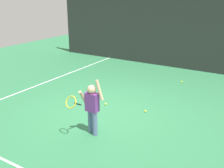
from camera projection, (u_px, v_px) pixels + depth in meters
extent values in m
plane|color=#2D7247|center=(106.00, 112.00, 7.34)|extent=(20.00, 20.00, 0.00)
cube|color=white|center=(46.00, 82.00, 9.76)|extent=(0.05, 9.00, 0.00)
cube|color=#282D2B|center=(176.00, 27.00, 11.14)|extent=(11.70, 0.08, 3.49)
cylinder|color=slate|center=(71.00, 18.00, 13.97)|extent=(0.09, 0.09, 3.64)
cylinder|color=slate|center=(118.00, 21.00, 12.57)|extent=(0.09, 0.09, 3.64)
cylinder|color=slate|center=(176.00, 25.00, 11.16)|extent=(0.09, 0.09, 3.64)
cylinder|color=slate|center=(90.00, 121.00, 6.23)|extent=(0.11, 0.11, 0.58)
cylinder|color=slate|center=(95.00, 124.00, 6.09)|extent=(0.11, 0.11, 0.58)
cube|color=#72338C|center=(92.00, 102.00, 6.00)|extent=(0.30, 0.18, 0.44)
sphere|color=tan|center=(92.00, 89.00, 5.89)|extent=(0.20, 0.20, 0.20)
cylinder|color=tan|center=(99.00, 90.00, 5.81)|extent=(0.21, 0.07, 0.46)
cylinder|color=tan|center=(84.00, 98.00, 6.02)|extent=(0.07, 0.29, 0.43)
cylinder|color=black|center=(78.00, 104.00, 6.01)|extent=(0.03, 0.24, 0.15)
torus|color=yellow|center=(71.00, 102.00, 5.79)|extent=(0.29, 0.17, 0.26)
sphere|color=#CCE033|center=(182.00, 82.00, 9.69)|extent=(0.07, 0.07, 0.07)
sphere|color=#CCE033|center=(145.00, 111.00, 7.34)|extent=(0.07, 0.07, 0.07)
sphere|color=#CCE033|center=(106.00, 104.00, 7.79)|extent=(0.07, 0.07, 0.07)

